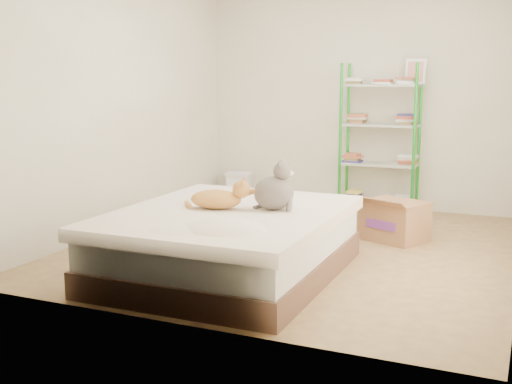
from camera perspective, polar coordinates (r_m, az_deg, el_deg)
The scene contains 7 objects.
room at distance 5.76m, azimuth 3.92°, elevation 7.77°, with size 3.81×4.21×2.61m.
bed at distance 5.05m, azimuth -2.41°, elevation -4.50°, with size 1.64×2.04×0.52m.
orange_cat at distance 5.03m, azimuth -3.58°, elevation -0.42°, with size 0.48×0.26×0.19m, color gold, non-canonical shape.
grey_cat at distance 4.97m, azimuth 1.59°, elevation 0.56°, with size 0.28×0.34×0.38m, color gray, non-canonical shape.
shelf_unit at distance 7.51m, azimuth 10.99°, elevation 4.76°, with size 0.91×0.36×1.74m.
cardboard_box at distance 6.26m, azimuth 12.22°, elevation -2.48°, with size 0.67×0.69×0.44m.
white_bin at distance 8.15m, azimuth -1.54°, elevation 0.54°, with size 0.35×0.32×0.35m.
Camera 1 is at (1.95, -5.42, 1.53)m, focal length 45.00 mm.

